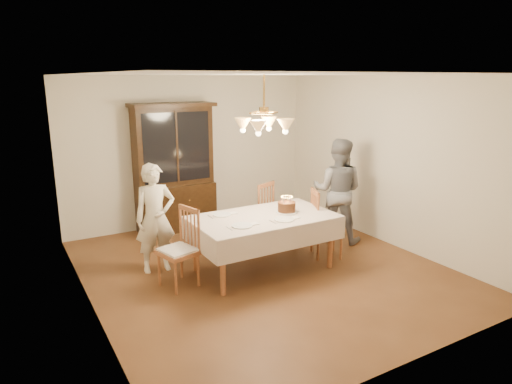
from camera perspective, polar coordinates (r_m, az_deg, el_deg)
ground at (r=6.37m, az=0.92°, el=-9.58°), size 5.00×5.00×0.00m
room_shell at (r=5.92m, az=0.98°, el=4.59°), size 5.00×5.00×5.00m
dining_table at (r=6.13m, az=0.94°, el=-3.72°), size 1.90×1.10×0.76m
china_hutch at (r=7.85m, az=-10.17°, el=2.73°), size 1.38×0.54×2.16m
chair_far_side at (r=7.20m, az=0.12°, el=-2.99°), size 0.57×0.56×1.00m
chair_left_end at (r=5.80m, az=-9.66°, el=-7.38°), size 0.52×0.53×1.00m
chair_right_end at (r=6.75m, az=8.74°, el=-4.33°), size 0.56×0.57×1.00m
elderly_woman at (r=6.24m, az=-12.48°, el=-3.21°), size 0.57×0.40×1.48m
adult_in_grey at (r=7.31m, az=10.15°, el=0.17°), size 1.00×1.02×1.65m
birthday_cake at (r=6.28m, az=3.85°, el=-1.92°), size 0.30×0.30×0.23m
place_setting_near_left at (r=5.71m, az=-1.65°, el=-4.22°), size 0.41×0.26×0.02m
place_setting_near_right at (r=5.97m, az=3.63°, el=-3.41°), size 0.41×0.27×0.02m
place_setting_far_left at (r=6.18m, az=-4.18°, el=-2.82°), size 0.39×0.24×0.02m
chandelier at (r=5.87m, az=0.99°, el=8.40°), size 0.62×0.62×0.73m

